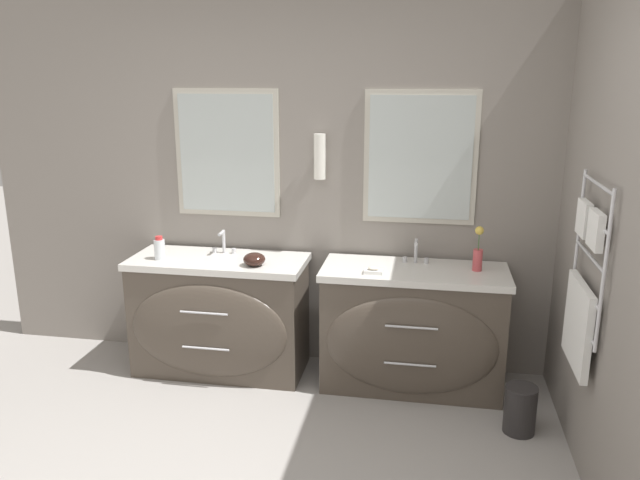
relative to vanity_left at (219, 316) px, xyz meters
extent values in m
cube|color=gray|center=(0.63, 0.35, 0.89)|extent=(4.80, 0.06, 2.60)
cube|color=#BCB7A8|center=(0.00, 0.31, 1.08)|extent=(0.74, 0.01, 0.87)
cube|color=#B2BCBA|center=(0.00, 0.30, 1.08)|extent=(0.67, 0.01, 0.80)
cube|color=#BCB7A8|center=(1.32, 0.31, 1.08)|extent=(0.74, 0.01, 0.87)
cube|color=#B2BCBA|center=(1.32, 0.30, 1.08)|extent=(0.67, 0.01, 0.80)
cylinder|color=white|center=(0.66, 0.26, 1.08)|extent=(0.08, 0.08, 0.30)
cube|color=silver|center=(0.66, 0.31, 1.08)|extent=(0.05, 0.02, 0.08)
cube|color=gray|center=(2.26, -0.79, 0.89)|extent=(0.06, 4.03, 2.60)
cylinder|color=silver|center=(2.19, -0.94, 0.74)|extent=(0.02, 0.02, 0.78)
cylinder|color=silver|center=(2.19, -0.38, 0.74)|extent=(0.02, 0.02, 0.78)
cylinder|color=silver|center=(2.19, -0.66, 1.10)|extent=(0.02, 0.56, 0.02)
cylinder|color=silver|center=(2.19, -0.66, 0.92)|extent=(0.02, 0.56, 0.02)
cylinder|color=silver|center=(2.19, -0.66, 0.74)|extent=(0.02, 0.56, 0.02)
cylinder|color=silver|center=(2.19, -0.66, 0.56)|extent=(0.02, 0.56, 0.02)
cylinder|color=silver|center=(2.19, -0.66, 0.38)|extent=(0.02, 0.56, 0.02)
cube|color=white|center=(2.17, -0.66, 0.37)|extent=(0.04, 0.47, 0.45)
cube|color=white|center=(2.17, -0.78, 0.90)|extent=(0.04, 0.19, 0.18)
cube|color=white|center=(2.17, -0.54, 0.90)|extent=(0.04, 0.19, 0.18)
cube|color=#4C4238|center=(0.00, 0.03, -0.03)|extent=(1.16, 0.49, 0.77)
ellipsoid|color=#4C4238|center=(0.00, -0.21, -0.03)|extent=(1.07, 0.11, 0.65)
cube|color=silver|center=(0.00, 0.03, 0.38)|extent=(1.19, 0.51, 0.04)
ellipsoid|color=white|center=(0.00, 0.01, 0.37)|extent=(0.38, 0.33, 0.06)
cylinder|color=silver|center=(0.00, -0.27, 0.13)|extent=(0.32, 0.01, 0.01)
cylinder|color=silver|center=(0.00, -0.27, -0.12)|extent=(0.32, 0.01, 0.01)
cube|color=#4C4238|center=(1.32, 0.03, -0.03)|extent=(1.16, 0.49, 0.77)
ellipsoid|color=#4C4238|center=(1.32, -0.21, -0.03)|extent=(1.07, 0.11, 0.65)
cube|color=silver|center=(1.32, 0.03, 0.38)|extent=(1.19, 0.51, 0.04)
ellipsoid|color=white|center=(1.32, 0.01, 0.37)|extent=(0.38, 0.33, 0.06)
cylinder|color=silver|center=(1.32, -0.27, 0.13)|extent=(0.32, 0.01, 0.01)
cylinder|color=silver|center=(1.32, -0.27, -0.12)|extent=(0.32, 0.01, 0.01)
cylinder|color=silver|center=(0.00, 0.17, 0.49)|extent=(0.02, 0.02, 0.16)
cylinder|color=silver|center=(0.00, 0.12, 0.56)|extent=(0.02, 0.09, 0.02)
cylinder|color=silver|center=(-0.07, 0.17, 0.42)|extent=(0.03, 0.03, 0.04)
cylinder|color=silver|center=(0.07, 0.17, 0.42)|extent=(0.03, 0.03, 0.04)
cylinder|color=silver|center=(1.32, 0.17, 0.49)|extent=(0.02, 0.02, 0.16)
cylinder|color=silver|center=(1.32, 0.12, 0.56)|extent=(0.02, 0.09, 0.02)
cylinder|color=silver|center=(1.25, 0.17, 0.42)|extent=(0.03, 0.03, 0.04)
cylinder|color=silver|center=(1.39, 0.17, 0.42)|extent=(0.03, 0.03, 0.04)
cylinder|color=silver|center=(-0.38, -0.05, 0.47)|extent=(0.07, 0.07, 0.14)
cylinder|color=red|center=(-0.38, -0.05, 0.55)|extent=(0.05, 0.05, 0.02)
ellipsoid|color=black|center=(0.29, -0.08, 0.45)|extent=(0.14, 0.14, 0.09)
cylinder|color=#CC4C51|center=(1.71, 0.07, 0.47)|extent=(0.06, 0.06, 0.14)
cylinder|color=#477238|center=(1.71, 0.07, 0.60)|extent=(0.01, 0.01, 0.12)
sphere|color=#E5BF47|center=(1.71, 0.07, 0.67)|extent=(0.05, 0.05, 0.05)
cube|color=white|center=(1.07, -0.11, 0.42)|extent=(0.12, 0.08, 0.02)
ellipsoid|color=#F2E5CC|center=(1.07, -0.11, 0.44)|extent=(0.07, 0.05, 0.02)
cylinder|color=#282626|center=(1.97, -0.44, -0.27)|extent=(0.18, 0.18, 0.29)
torus|color=#282626|center=(1.97, -0.44, -0.13)|extent=(0.19, 0.19, 0.01)
camera|label=1|loc=(1.39, -3.82, 1.62)|focal=35.00mm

